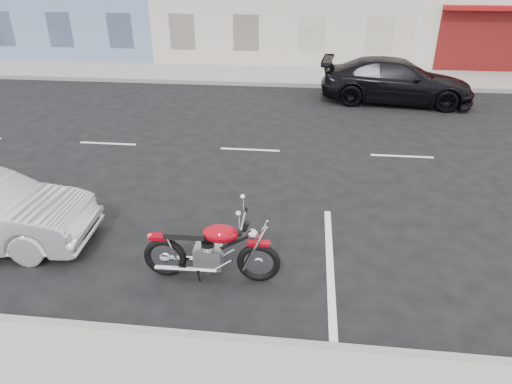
# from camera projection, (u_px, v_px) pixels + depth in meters

# --- Properties ---
(ground) EXTENTS (120.00, 120.00, 0.00)m
(ground) POSITION_uv_depth(u_px,v_px,m) (325.00, 153.00, 12.10)
(ground) COLOR black
(ground) RESTS_ON ground
(sidewalk_far) EXTENTS (80.00, 3.40, 0.15)m
(sidewalk_far) POSITION_uv_depth(u_px,v_px,m) (208.00, 73.00, 20.28)
(sidewalk_far) COLOR gray
(sidewalk_far) RESTS_ON ground
(curb_far) EXTENTS (80.00, 0.12, 0.16)m
(curb_far) POSITION_uv_depth(u_px,v_px,m) (200.00, 82.00, 18.78)
(curb_far) COLOR gray
(curb_far) RESTS_ON ground
(motorcycle) EXTENTS (2.18, 0.72, 1.09)m
(motorcycle) POSITION_uv_depth(u_px,v_px,m) (260.00, 254.00, 7.05)
(motorcycle) COLOR black
(motorcycle) RESTS_ON ground
(car_far) EXTENTS (5.45, 2.68, 1.53)m
(car_far) POSITION_uv_depth(u_px,v_px,m) (396.00, 81.00, 16.11)
(car_far) COLOR black
(car_far) RESTS_ON ground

